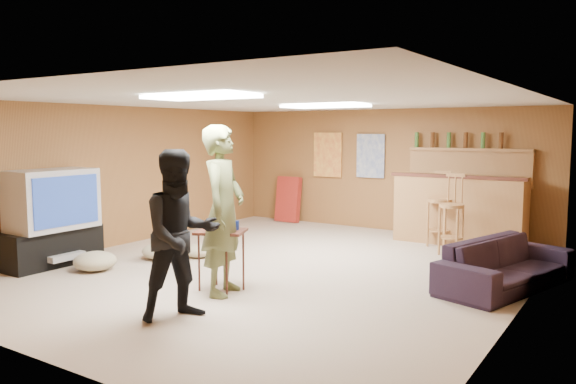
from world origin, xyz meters
The scene contains 32 objects.
ground centered at (0.00, 0.00, 0.00)m, with size 7.00×7.00×0.00m, color tan.
ceiling centered at (0.00, 0.00, 2.20)m, with size 6.00×7.00×0.02m, color silver.
wall_back centered at (0.00, 3.50, 1.10)m, with size 6.00×0.02×2.20m, color brown.
wall_front centered at (0.00, -3.50, 1.10)m, with size 6.00×0.02×2.20m, color brown.
wall_left centered at (-3.00, 0.00, 1.10)m, with size 0.02×7.00×2.20m, color brown.
wall_right centered at (3.00, 0.00, 1.10)m, with size 0.02×7.00×2.20m, color brown.
tv_stand centered at (-2.72, -1.50, 0.25)m, with size 0.55×1.30×0.50m, color black.
dvd_box centered at (-2.50, -1.50, 0.15)m, with size 0.35×0.50×0.08m, color #B2B2B7.
tv_body centered at (-2.65, -1.50, 0.90)m, with size 0.60×1.10×0.80m, color #B2B2B7.
tv_screen centered at (-2.34, -1.50, 0.90)m, with size 0.02×0.95×0.65m, color navy.
bar_counter centered at (1.50, 2.95, 0.55)m, with size 2.00×0.60×1.10m, color olive.
bar_lip centered at (1.50, 2.70, 1.10)m, with size 2.10×0.12×0.05m, color #421D15.
bar_shelf centered at (1.50, 3.40, 1.50)m, with size 2.00×0.18×0.05m, color olive.
bar_backing centered at (1.50, 3.42, 1.20)m, with size 2.00×0.14×0.60m, color olive.
poster_left centered at (-1.20, 3.46, 1.35)m, with size 0.60×0.03×0.85m, color #BF3F26.
poster_right centered at (-0.30, 3.46, 1.35)m, with size 0.55×0.03×0.80m, color #334C99.
folding_chair_stack centered at (-2.00, 3.30, 0.45)m, with size 0.50×0.14×0.90m, color maroon.
ceiling_panel_front centered at (0.00, -1.50, 2.17)m, with size 1.20×0.60×0.04m, color white.
ceiling_panel_back centered at (0.00, 1.20, 2.17)m, with size 1.20×0.60×0.04m, color white.
person_olive centered at (0.10, -1.27, 0.94)m, with size 0.68×0.45×1.88m, color #5F663B.
person_black centered at (0.29, -2.14, 0.82)m, with size 0.80×0.62×1.64m, color black.
sofa centered at (2.70, 0.65, 0.28)m, with size 1.91×0.75×0.56m, color black.
tray_table centered at (0.00, -1.20, 0.35)m, with size 0.54×0.43×0.70m, color #421D15.
cup_red_near centered at (-0.09, -1.16, 0.75)m, with size 0.07×0.07×0.10m, color #AB0B1C.
cup_red_far centered at (0.09, -1.30, 0.75)m, with size 0.08×0.08×0.11m, color #AB0B1C.
cup_blue centered at (0.13, -1.09, 0.75)m, with size 0.07×0.07×0.10m, color navy.
bar_stool_left centered at (1.28, 2.59, 0.61)m, with size 0.38×0.38×1.21m, color olive, non-canonical shape.
bar_stool_right centered at (1.62, 2.10, 0.67)m, with size 0.42×0.42×1.34m, color olive, non-canonical shape.
cushion_near_tv centered at (-1.75, -0.45, 0.11)m, with size 0.51×0.51×0.23m, color tan.
cushion_mid centered at (-1.36, -0.07, 0.09)m, with size 0.41×0.41×0.19m, color tan.
cushion_far centered at (-1.97, -1.38, 0.12)m, with size 0.55×0.55×0.25m, color tan.
bottle_row centered at (1.30, 3.38, 1.65)m, with size 1.48×0.08×0.26m, color #3F7233, non-canonical shape.
Camera 1 is at (4.03, -6.02, 1.81)m, focal length 35.00 mm.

